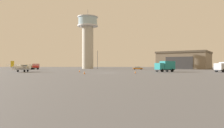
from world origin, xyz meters
TOP-DOWN VIEW (x-y plane):
  - ground_plane at (0.00, 0.00)m, footprint 400.00×400.00m
  - control_tower at (-12.01, 65.29)m, footprint 11.64×11.64m
  - hangar at (43.14, 64.82)m, footprint 34.61×33.46m
  - airplane_white at (-25.23, 6.88)m, footprint 10.72×8.44m
  - truck_box_teal at (17.37, 7.65)m, footprint 6.62×5.27m
  - truck_flatbed_red at (-34.54, 43.13)m, footprint 4.46×7.17m
  - car_orange at (13.05, 38.55)m, footprint 4.34×2.34m
  - light_post_east at (-5.83, 54.37)m, footprint 0.44×0.44m
  - traffic_cone_near_left at (-4.95, -7.64)m, footprint 0.36×0.36m
  - traffic_cone_near_right at (7.02, -3.52)m, footprint 0.36×0.36m
  - traffic_cone_mid_apron at (-8.19, 6.82)m, footprint 0.36×0.36m

SIDE VIEW (x-z plane):
  - ground_plane at x=0.00m, z-range 0.00..0.00m
  - traffic_cone_near_right at x=7.02m, z-range 0.00..0.67m
  - traffic_cone_mid_apron at x=-8.19m, z-range 0.00..0.67m
  - traffic_cone_near_left at x=-4.95m, z-range 0.00..0.68m
  - car_orange at x=13.05m, z-range 0.05..1.42m
  - truck_flatbed_red at x=-34.54m, z-range -0.04..2.62m
  - airplane_white at x=-25.23m, z-range -0.11..3.09m
  - truck_box_teal at x=17.37m, z-range 0.16..3.37m
  - hangar at x=43.14m, z-range 0.02..9.65m
  - light_post_east at x=-5.83m, z-range 0.86..10.89m
  - control_tower at x=-12.01m, z-range 1.25..35.02m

